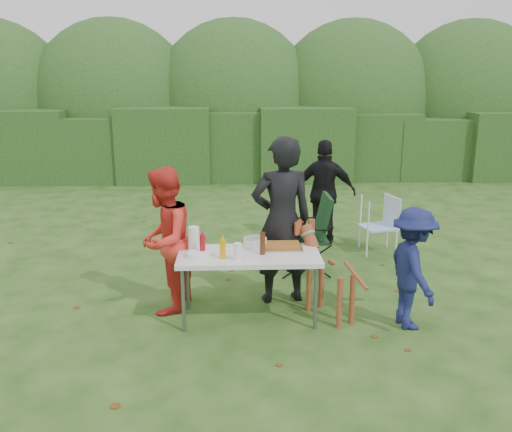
{
  "coord_description": "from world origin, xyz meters",
  "views": [
    {
      "loc": [
        -0.06,
        -5.31,
        2.6
      ],
      "look_at": [
        0.2,
        0.68,
        1.0
      ],
      "focal_mm": 38.0,
      "sensor_mm": 36.0,
      "label": 1
    }
  ],
  "objects_px": {
    "person_cook": "(282,221)",
    "beer_bottle": "(263,243)",
    "paper_towel_roll": "(194,239)",
    "mustard_bottle": "(223,249)",
    "person_black_puffy": "(325,192)",
    "folding_table": "(249,259)",
    "ketchup_bottle": "(203,245)",
    "lawn_chair": "(378,225)",
    "dog": "(331,276)",
    "person_red_jacket": "(164,240)",
    "child": "(413,268)",
    "camping_chair": "(305,233)"
  },
  "relations": [
    {
      "from": "person_black_puffy",
      "to": "child",
      "type": "xyz_separation_m",
      "value": [
        0.43,
        -2.9,
        -0.17
      ]
    },
    {
      "from": "ketchup_bottle",
      "to": "lawn_chair",
      "type": "bearing_deg",
      "value": 41.47
    },
    {
      "from": "dog",
      "to": "ketchup_bottle",
      "type": "relative_size",
      "value": 4.6
    },
    {
      "from": "lawn_chair",
      "to": "person_black_puffy",
      "type": "bearing_deg",
      "value": -48.85
    },
    {
      "from": "folding_table",
      "to": "person_black_puffy",
      "type": "distance_m",
      "value": 2.93
    },
    {
      "from": "person_black_puffy",
      "to": "camping_chair",
      "type": "distance_m",
      "value": 1.34
    },
    {
      "from": "camping_chair",
      "to": "paper_towel_roll",
      "type": "height_order",
      "value": "camping_chair"
    },
    {
      "from": "lawn_chair",
      "to": "paper_towel_roll",
      "type": "height_order",
      "value": "paper_towel_roll"
    },
    {
      "from": "folding_table",
      "to": "lawn_chair",
      "type": "bearing_deg",
      "value": 47.53
    },
    {
      "from": "ketchup_bottle",
      "to": "dog",
      "type": "bearing_deg",
      "value": 0.51
    },
    {
      "from": "person_black_puffy",
      "to": "mustard_bottle",
      "type": "distance_m",
      "value": 3.17
    },
    {
      "from": "camping_chair",
      "to": "beer_bottle",
      "type": "distance_m",
      "value": 1.61
    },
    {
      "from": "camping_chair",
      "to": "mustard_bottle",
      "type": "xyz_separation_m",
      "value": [
        -1.05,
        -1.55,
        0.31
      ]
    },
    {
      "from": "person_cook",
      "to": "beer_bottle",
      "type": "relative_size",
      "value": 8.03
    },
    {
      "from": "folding_table",
      "to": "dog",
      "type": "bearing_deg",
      "value": -0.33
    },
    {
      "from": "lawn_chair",
      "to": "dog",
      "type": "bearing_deg",
      "value": 48.41
    },
    {
      "from": "dog",
      "to": "paper_towel_roll",
      "type": "bearing_deg",
      "value": 53.34
    },
    {
      "from": "folding_table",
      "to": "lawn_chair",
      "type": "xyz_separation_m",
      "value": [
        1.97,
        2.15,
        -0.26
      ]
    },
    {
      "from": "dog",
      "to": "paper_towel_roll",
      "type": "relative_size",
      "value": 3.89
    },
    {
      "from": "lawn_chair",
      "to": "beer_bottle",
      "type": "relative_size",
      "value": 3.54
    },
    {
      "from": "folding_table",
      "to": "beer_bottle",
      "type": "height_order",
      "value": "beer_bottle"
    },
    {
      "from": "person_black_puffy",
      "to": "dog",
      "type": "height_order",
      "value": "person_black_puffy"
    },
    {
      "from": "person_cook",
      "to": "camping_chair",
      "type": "xyz_separation_m",
      "value": [
        0.39,
        0.94,
        -0.44
      ]
    },
    {
      "from": "person_red_jacket",
      "to": "dog",
      "type": "xyz_separation_m",
      "value": [
        1.8,
        -0.29,
        -0.33
      ]
    },
    {
      "from": "dog",
      "to": "beer_bottle",
      "type": "distance_m",
      "value": 0.83
    },
    {
      "from": "person_red_jacket",
      "to": "person_black_puffy",
      "type": "distance_m",
      "value": 3.21
    },
    {
      "from": "camping_chair",
      "to": "paper_towel_roll",
      "type": "bearing_deg",
      "value": 42.3
    },
    {
      "from": "dog",
      "to": "person_black_puffy",
      "type": "bearing_deg",
      "value": -38.61
    },
    {
      "from": "person_cook",
      "to": "paper_towel_roll",
      "type": "xyz_separation_m",
      "value": [
        -0.97,
        -0.33,
        -0.09
      ]
    },
    {
      "from": "paper_towel_roll",
      "to": "mustard_bottle",
      "type": "bearing_deg",
      "value": -41.53
    },
    {
      "from": "folding_table",
      "to": "mustard_bottle",
      "type": "distance_m",
      "value": 0.34
    },
    {
      "from": "lawn_chair",
      "to": "camping_chair",
      "type": "bearing_deg",
      "value": 17.06
    },
    {
      "from": "person_cook",
      "to": "child",
      "type": "xyz_separation_m",
      "value": [
        1.29,
        -0.73,
        -0.32
      ]
    },
    {
      "from": "person_red_jacket",
      "to": "person_black_puffy",
      "type": "bearing_deg",
      "value": 150.29
    },
    {
      "from": "person_black_puffy",
      "to": "dog",
      "type": "xyz_separation_m",
      "value": [
        -0.36,
        -2.65,
        -0.33
      ]
    },
    {
      "from": "person_cook",
      "to": "child",
      "type": "distance_m",
      "value": 1.52
    },
    {
      "from": "dog",
      "to": "camping_chair",
      "type": "xyz_separation_m",
      "value": [
        -0.1,
        1.42,
        0.05
      ]
    },
    {
      "from": "paper_towel_roll",
      "to": "person_cook",
      "type": "bearing_deg",
      "value": 18.91
    },
    {
      "from": "person_cook",
      "to": "person_black_puffy",
      "type": "height_order",
      "value": "person_cook"
    },
    {
      "from": "person_red_jacket",
      "to": "dog",
      "type": "height_order",
      "value": "person_red_jacket"
    },
    {
      "from": "person_black_puffy",
      "to": "person_cook",
      "type": "bearing_deg",
      "value": 78.71
    },
    {
      "from": "person_red_jacket",
      "to": "dog",
      "type": "relative_size",
      "value": 1.6
    },
    {
      "from": "person_red_jacket",
      "to": "beer_bottle",
      "type": "xyz_separation_m",
      "value": [
        1.06,
        -0.3,
        0.05
      ]
    },
    {
      "from": "child",
      "to": "beer_bottle",
      "type": "bearing_deg",
      "value": 75.7
    },
    {
      "from": "folding_table",
      "to": "child",
      "type": "distance_m",
      "value": 1.7
    },
    {
      "from": "folding_table",
      "to": "paper_towel_roll",
      "type": "relative_size",
      "value": 5.77
    },
    {
      "from": "person_black_puffy",
      "to": "paper_towel_roll",
      "type": "relative_size",
      "value": 6.21
    },
    {
      "from": "folding_table",
      "to": "paper_towel_roll",
      "type": "height_order",
      "value": "paper_towel_roll"
    },
    {
      "from": "folding_table",
      "to": "person_black_puffy",
      "type": "bearing_deg",
      "value": 64.81
    },
    {
      "from": "person_red_jacket",
      "to": "paper_towel_roll",
      "type": "relative_size",
      "value": 6.23
    }
  ]
}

